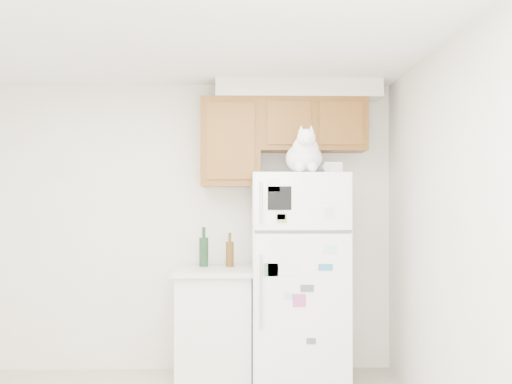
{
  "coord_description": "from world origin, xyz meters",
  "views": [
    {
      "loc": [
        0.59,
        -3.28,
        1.5
      ],
      "look_at": [
        0.71,
        1.55,
        1.55
      ],
      "focal_mm": 42.0,
      "sensor_mm": 36.0,
      "label": 1
    }
  ],
  "objects_px": {
    "refrigerator": "(299,278)",
    "storage_box_front": "(332,168)",
    "base_counter": "(215,324)",
    "bottle_amber": "(230,250)",
    "cat": "(305,155)",
    "bottle_green": "(204,247)",
    "storage_box_back": "(309,169)"
  },
  "relations": [
    {
      "from": "refrigerator",
      "to": "storage_box_front",
      "type": "xyz_separation_m",
      "value": [
        0.26,
        -0.07,
        0.89
      ]
    },
    {
      "from": "storage_box_front",
      "to": "refrigerator",
      "type": "bearing_deg",
      "value": 159.16
    },
    {
      "from": "base_counter",
      "to": "storage_box_front",
      "type": "xyz_separation_m",
      "value": [
        0.95,
        -0.14,
        1.28
      ]
    },
    {
      "from": "base_counter",
      "to": "bottle_amber",
      "type": "xyz_separation_m",
      "value": [
        0.12,
        0.11,
        0.6
      ]
    },
    {
      "from": "cat",
      "to": "bottle_amber",
      "type": "distance_m",
      "value": 1.05
    },
    {
      "from": "cat",
      "to": "storage_box_front",
      "type": "relative_size",
      "value": 3.43
    },
    {
      "from": "refrigerator",
      "to": "bottle_green",
      "type": "distance_m",
      "value": 0.85
    },
    {
      "from": "cat",
      "to": "refrigerator",
      "type": "bearing_deg",
      "value": 97.95
    },
    {
      "from": "base_counter",
      "to": "bottle_amber",
      "type": "bearing_deg",
      "value": 42.1
    },
    {
      "from": "refrigerator",
      "to": "cat",
      "type": "bearing_deg",
      "value": -82.05
    },
    {
      "from": "base_counter",
      "to": "bottle_amber",
      "type": "relative_size",
      "value": 3.18
    },
    {
      "from": "storage_box_front",
      "to": "bottle_green",
      "type": "bearing_deg",
      "value": 158.95
    },
    {
      "from": "bottle_amber",
      "to": "base_counter",
      "type": "bearing_deg",
      "value": -137.9
    },
    {
      "from": "storage_box_front",
      "to": "bottle_amber",
      "type": "height_order",
      "value": "storage_box_front"
    },
    {
      "from": "bottle_green",
      "to": "bottle_amber",
      "type": "height_order",
      "value": "bottle_green"
    },
    {
      "from": "cat",
      "to": "bottle_green",
      "type": "height_order",
      "value": "cat"
    },
    {
      "from": "refrigerator",
      "to": "bottle_amber",
      "type": "xyz_separation_m",
      "value": [
        -0.57,
        0.19,
        0.21
      ]
    },
    {
      "from": "refrigerator",
      "to": "bottle_amber",
      "type": "height_order",
      "value": "refrigerator"
    },
    {
      "from": "refrigerator",
      "to": "base_counter",
      "type": "bearing_deg",
      "value": 173.91
    },
    {
      "from": "storage_box_back",
      "to": "bottle_green",
      "type": "xyz_separation_m",
      "value": [
        -0.89,
        0.07,
        -0.66
      ]
    },
    {
      "from": "refrigerator",
      "to": "base_counter",
      "type": "height_order",
      "value": "refrigerator"
    },
    {
      "from": "storage_box_back",
      "to": "storage_box_front",
      "type": "relative_size",
      "value": 1.2
    },
    {
      "from": "cat",
      "to": "bottle_amber",
      "type": "xyz_separation_m",
      "value": [
        -0.6,
        0.39,
        -0.77
      ]
    },
    {
      "from": "refrigerator",
      "to": "bottle_green",
      "type": "height_order",
      "value": "refrigerator"
    },
    {
      "from": "storage_box_back",
      "to": "bottle_amber",
      "type": "relative_size",
      "value": 0.62
    },
    {
      "from": "storage_box_back",
      "to": "storage_box_front",
      "type": "height_order",
      "value": "storage_box_back"
    },
    {
      "from": "bottle_amber",
      "to": "bottle_green",
      "type": "bearing_deg",
      "value": 174.34
    },
    {
      "from": "cat",
      "to": "storage_box_front",
      "type": "height_order",
      "value": "cat"
    },
    {
      "from": "base_counter",
      "to": "bottle_amber",
      "type": "distance_m",
      "value": 0.62
    },
    {
      "from": "base_counter",
      "to": "storage_box_front",
      "type": "bearing_deg",
      "value": -8.45
    },
    {
      "from": "storage_box_back",
      "to": "cat",
      "type": "bearing_deg",
      "value": -79.11
    },
    {
      "from": "bottle_green",
      "to": "bottle_amber",
      "type": "relative_size",
      "value": 1.16
    }
  ]
}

